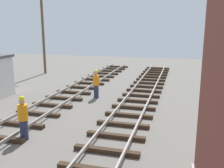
% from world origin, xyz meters
% --- Properties ---
extents(utility_pole_far, '(1.80, 0.24, 8.51)m').
position_xyz_m(utility_pole_far, '(-9.54, 23.73, 4.45)').
color(utility_pole_far, brown).
rests_on(utility_pole_far, ground).
extents(track_worker_foreground, '(0.40, 0.40, 1.87)m').
position_xyz_m(track_worker_foreground, '(-2.44, 9.64, 0.93)').
color(track_worker_foreground, '#262D4C').
rests_on(track_worker_foreground, ground).
extents(track_worker_distant, '(0.40, 0.40, 1.87)m').
position_xyz_m(track_worker_distant, '(-1.64, 16.44, 0.93)').
color(track_worker_distant, '#262D4C').
rests_on(track_worker_distant, ground).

